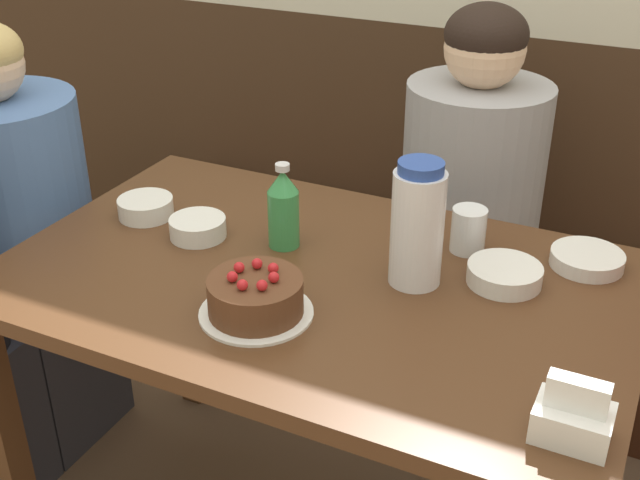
{
  "coord_description": "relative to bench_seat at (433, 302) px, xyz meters",
  "views": [
    {
      "loc": [
        0.6,
        -1.22,
        1.57
      ],
      "look_at": [
        -0.01,
        0.05,
        0.81
      ],
      "focal_mm": 45.0,
      "sensor_mm": 36.0,
      "label": 1
    }
  ],
  "objects": [
    {
      "name": "bench_seat",
      "position": [
        0.0,
        0.0,
        0.0
      ],
      "size": [
        1.96,
        0.38,
        0.43
      ],
      "color": "#472314",
      "rests_on": "ground_plane"
    },
    {
      "name": "dining_table",
      "position": [
        0.0,
        -0.83,
        0.44
      ],
      "size": [
        1.24,
        0.78,
        0.76
      ],
      "color": "#4C2D19",
      "rests_on": "ground_plane"
    },
    {
      "name": "birthday_cake",
      "position": [
        -0.03,
        -1.0,
        0.58
      ],
      "size": [
        0.21,
        0.21,
        0.09
      ],
      "color": "white",
      "rests_on": "dining_table"
    },
    {
      "name": "water_pitcher",
      "position": [
        0.18,
        -0.77,
        0.66
      ],
      "size": [
        0.1,
        0.1,
        0.25
      ],
      "color": "white",
      "rests_on": "dining_table"
    },
    {
      "name": "soju_bottle",
      "position": [
        -0.11,
        -0.75,
        0.63
      ],
      "size": [
        0.07,
        0.07,
        0.18
      ],
      "color": "#388E4C",
      "rests_on": "dining_table"
    },
    {
      "name": "napkin_holder",
      "position": [
        0.54,
        -1.09,
        0.58
      ],
      "size": [
        0.11,
        0.08,
        0.11
      ],
      "color": "white",
      "rests_on": "dining_table"
    },
    {
      "name": "bowl_soup_white",
      "position": [
        0.34,
        -0.7,
        0.56
      ],
      "size": [
        0.14,
        0.14,
        0.04
      ],
      "color": "white",
      "rests_on": "dining_table"
    },
    {
      "name": "bowl_rice_small",
      "position": [
        -0.46,
        -0.76,
        0.56
      ],
      "size": [
        0.12,
        0.12,
        0.04
      ],
      "color": "white",
      "rests_on": "dining_table"
    },
    {
      "name": "bowl_side_dish",
      "position": [
        0.48,
        -0.56,
        0.56
      ],
      "size": [
        0.15,
        0.15,
        0.03
      ],
      "color": "white",
      "rests_on": "dining_table"
    },
    {
      "name": "bowl_sauce_shallow",
      "position": [
        -0.3,
        -0.79,
        0.56
      ],
      "size": [
        0.12,
        0.12,
        0.04
      ],
      "color": "white",
      "rests_on": "dining_table"
    },
    {
      "name": "glass_water_tall",
      "position": [
        0.24,
        -0.6,
        0.59
      ],
      "size": [
        0.07,
        0.07,
        0.09
      ],
      "color": "silver",
      "rests_on": "dining_table"
    },
    {
      "name": "person_teal_shirt",
      "position": [
        0.13,
        -0.18,
        0.36
      ],
      "size": [
        0.36,
        0.36,
        1.17
      ],
      "rotation": [
        0.0,
        0.0,
        -1.57
      ],
      "color": "#33333D",
      "rests_on": "ground_plane"
    },
    {
      "name": "person_grey_tee",
      "position": [
        -0.88,
        -0.76,
        0.36
      ],
      "size": [
        0.39,
        0.39,
        1.15
      ],
      "color": "#33333D",
      "rests_on": "ground_plane"
    }
  ]
}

